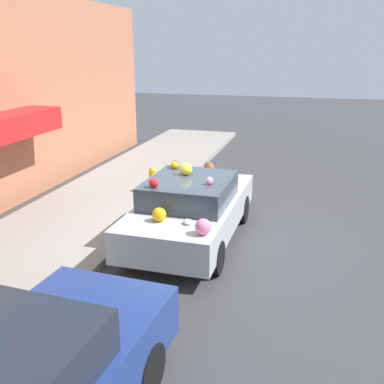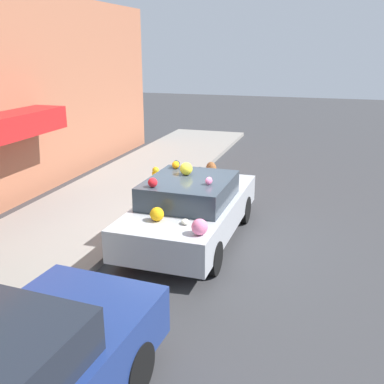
# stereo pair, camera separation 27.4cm
# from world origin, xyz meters

# --- Properties ---
(ground_plane) EXTENTS (60.00, 60.00, 0.00)m
(ground_plane) POSITION_xyz_m (0.00, 0.00, 0.00)
(ground_plane) COLOR #38383A
(sidewalk_curb) EXTENTS (24.00, 3.20, 0.15)m
(sidewalk_curb) POSITION_xyz_m (0.00, 2.70, 0.07)
(sidewalk_curb) COLOR gray
(sidewalk_curb) RESTS_ON ground
(fire_hydrant) EXTENTS (0.20, 0.20, 0.70)m
(fire_hydrant) POSITION_xyz_m (2.44, 1.65, 0.49)
(fire_hydrant) COLOR gold
(fire_hydrant) RESTS_ON sidewalk_curb
(art_car) EXTENTS (4.29, 1.93, 1.65)m
(art_car) POSITION_xyz_m (-0.03, -0.14, 0.73)
(art_car) COLOR #B7BABF
(art_car) RESTS_ON ground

